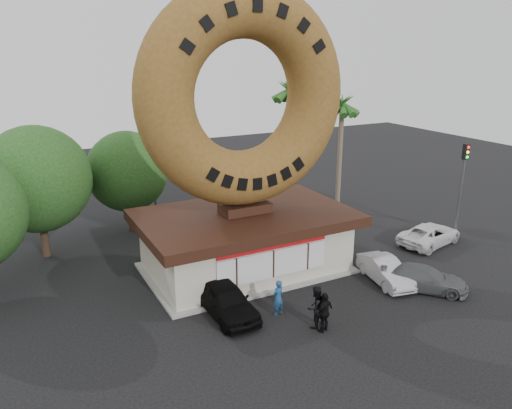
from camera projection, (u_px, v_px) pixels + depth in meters
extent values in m
plane|color=black|center=(305.00, 319.00, 22.41)|extent=(90.00, 90.00, 0.00)
cube|color=beige|center=(245.00, 244.00, 27.02)|extent=(10.00, 6.00, 3.00)
cube|color=#999993|center=(245.00, 268.00, 27.45)|extent=(10.60, 6.60, 0.15)
cube|color=#3F3F3F|center=(245.00, 217.00, 26.55)|extent=(10.00, 6.00, 0.10)
cube|color=black|center=(245.00, 218.00, 26.56)|extent=(11.20, 7.20, 0.55)
cube|color=silver|center=(273.00, 264.00, 24.43)|extent=(6.00, 0.12, 1.40)
cube|color=red|center=(273.00, 245.00, 24.11)|extent=(6.00, 0.10, 0.45)
cube|color=black|center=(245.00, 208.00, 26.39)|extent=(2.60, 1.40, 0.50)
torus|color=brown|center=(244.00, 97.00, 24.63)|extent=(11.08, 2.83, 11.08)
cylinder|color=#473321|center=(44.00, 230.00, 28.69)|extent=(0.44, 0.44, 3.30)
sphere|color=#163F17|center=(37.00, 179.00, 27.77)|extent=(6.00, 6.00, 6.00)
cylinder|color=#473321|center=(130.00, 210.00, 32.87)|extent=(0.44, 0.44, 2.86)
sphere|color=#163F17|center=(127.00, 171.00, 32.08)|extent=(5.20, 5.20, 5.20)
cylinder|color=#726651|center=(288.00, 150.00, 36.17)|extent=(0.36, 0.36, 9.00)
cylinder|color=#726651|center=(340.00, 156.00, 36.60)|extent=(0.36, 0.36, 8.00)
cylinder|color=#59595E|center=(153.00, 165.00, 33.82)|extent=(0.18, 0.18, 8.00)
cylinder|color=#59595E|center=(163.00, 106.00, 33.03)|extent=(1.80, 0.12, 0.12)
cube|color=#59595E|center=(176.00, 107.00, 33.44)|extent=(0.45, 0.20, 0.12)
cylinder|color=#59595E|center=(460.00, 193.00, 31.06)|extent=(0.18, 0.18, 6.00)
cube|color=black|center=(466.00, 152.00, 30.27)|extent=(0.30, 0.28, 0.95)
sphere|color=red|center=(468.00, 147.00, 30.05)|extent=(0.18, 0.18, 0.18)
sphere|color=yellow|center=(468.00, 152.00, 30.14)|extent=(0.18, 0.18, 0.18)
sphere|color=green|center=(467.00, 157.00, 30.23)|extent=(0.18, 0.18, 0.18)
imported|color=navy|center=(278.00, 298.00, 22.57)|extent=(0.70, 0.55, 1.71)
imported|color=black|center=(316.00, 307.00, 21.55)|extent=(1.07, 0.90, 1.93)
imported|color=black|center=(325.00, 312.00, 21.23)|extent=(1.16, 0.82, 1.82)
imported|color=black|center=(226.00, 300.00, 22.62)|extent=(1.86, 4.43, 1.50)
imported|color=#A7A7AC|center=(385.00, 271.00, 25.80)|extent=(2.02, 4.04, 1.27)
imported|color=#5A5E60|center=(424.00, 278.00, 25.00)|extent=(4.13, 4.23, 1.22)
imported|color=silver|center=(430.00, 234.00, 30.74)|extent=(4.95, 3.08, 1.28)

